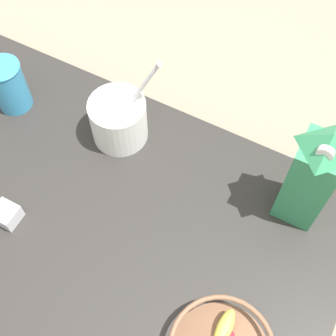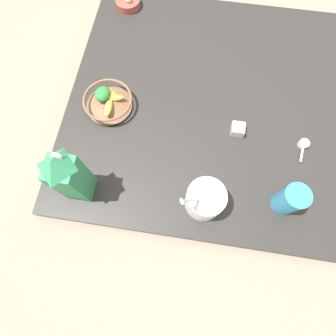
# 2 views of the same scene
# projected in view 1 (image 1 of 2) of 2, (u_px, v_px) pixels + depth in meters

# --- Properties ---
(ground_plane) EXTENTS (6.00, 6.00, 0.00)m
(ground_plane) POSITION_uv_depth(u_px,v_px,m) (26.00, 305.00, 0.95)
(ground_plane) COLOR gray
(countertop) EXTENTS (1.12, 1.12, 0.04)m
(countertop) POSITION_uv_depth(u_px,v_px,m) (24.00, 303.00, 0.94)
(countertop) COLOR #2D2B28
(countertop) RESTS_ON ground_plane
(milk_carton) EXTENTS (0.09, 0.09, 0.28)m
(milk_carton) POSITION_uv_depth(u_px,v_px,m) (312.00, 175.00, 0.90)
(milk_carton) COLOR #338C59
(milk_carton) RESTS_ON countertop
(yogurt_tub) EXTENTS (0.16, 0.13, 0.24)m
(yogurt_tub) POSITION_uv_depth(u_px,v_px,m) (119.00, 118.00, 1.07)
(yogurt_tub) COLOR white
(yogurt_tub) RESTS_ON countertop
(drinking_cup) EXTENTS (0.09, 0.09, 0.13)m
(drinking_cup) POSITION_uv_depth(u_px,v_px,m) (8.00, 85.00, 1.11)
(drinking_cup) COLOR #3893C6
(drinking_cup) RESTS_ON countertop
(spice_jar) EXTENTS (0.05, 0.05, 0.04)m
(spice_jar) POSITION_uv_depth(u_px,v_px,m) (7.00, 215.00, 0.99)
(spice_jar) COLOR silver
(spice_jar) RESTS_ON countertop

